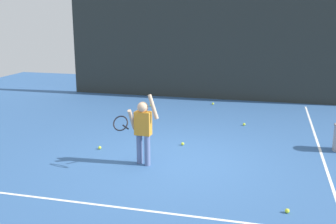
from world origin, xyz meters
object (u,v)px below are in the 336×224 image
(tennis_ball_5, at_px, (151,105))
(tennis_ball_6, at_px, (100,148))
(tennis_ball_4, at_px, (213,104))
(tennis_ball_0, at_px, (287,211))
(tennis_ball_3, at_px, (183,144))
(tennis_player, at_px, (142,127))
(tennis_ball_1, at_px, (244,124))

(tennis_ball_5, height_order, tennis_ball_6, same)
(tennis_ball_4, bearing_deg, tennis_ball_0, -73.18)
(tennis_ball_0, distance_m, tennis_ball_4, 7.03)
(tennis_ball_4, distance_m, tennis_ball_6, 5.10)
(tennis_ball_0, bearing_deg, tennis_ball_5, 122.51)
(tennis_ball_3, distance_m, tennis_ball_6, 1.77)
(tennis_ball_0, bearing_deg, tennis_player, 153.18)
(tennis_player, xyz_separation_m, tennis_ball_3, (0.49, 1.30, -0.69))
(tennis_player, relative_size, tennis_ball_6, 20.46)
(tennis_ball_1, bearing_deg, tennis_ball_6, -137.00)
(tennis_player, height_order, tennis_ball_0, tennis_player)
(tennis_ball_6, bearing_deg, tennis_player, -28.22)
(tennis_ball_5, bearing_deg, tennis_player, -74.99)
(tennis_ball_4, xyz_separation_m, tennis_ball_6, (-1.69, -4.81, 0.00))
(tennis_ball_3, height_order, tennis_ball_6, same)
(tennis_ball_3, xyz_separation_m, tennis_ball_6, (-1.63, -0.68, 0.00))
(tennis_ball_6, bearing_deg, tennis_ball_4, 70.64)
(tennis_player, bearing_deg, tennis_ball_3, 72.49)
(tennis_player, xyz_separation_m, tennis_ball_6, (-1.14, 0.61, -0.69))
(tennis_ball_3, distance_m, tennis_ball_4, 4.13)
(tennis_ball_4, height_order, tennis_ball_5, same)
(tennis_ball_3, height_order, tennis_ball_4, same)
(tennis_player, bearing_deg, tennis_ball_0, -23.83)
(tennis_ball_0, xyz_separation_m, tennis_ball_6, (-3.72, 1.92, 0.00))
(tennis_ball_4, bearing_deg, tennis_ball_5, -159.32)
(tennis_ball_3, distance_m, tennis_ball_5, 3.86)
(tennis_ball_3, relative_size, tennis_ball_6, 1.00)
(tennis_ball_1, xyz_separation_m, tennis_ball_5, (-2.93, 1.51, 0.00))
(tennis_ball_4, bearing_deg, tennis_player, -95.76)
(tennis_ball_3, bearing_deg, tennis_ball_5, 117.04)
(tennis_ball_1, relative_size, tennis_ball_6, 1.00)
(tennis_ball_5, bearing_deg, tennis_ball_6, -88.23)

